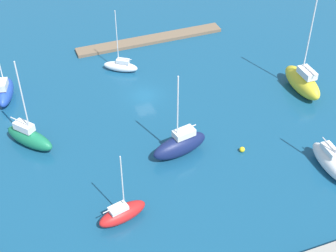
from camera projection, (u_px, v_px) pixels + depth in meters
water at (145, 96)px, 70.01m from camera, size 160.00×160.00×0.00m
pier_dock at (150, 40)px, 81.87m from camera, size 24.63×2.52×0.51m
sailboat_white_off_beacon at (121, 66)px, 74.44m from camera, size 5.25×4.27×9.87m
sailboat_yellow_by_breakwater at (302, 82)px, 69.74m from camera, size 2.69×8.00×15.36m
sailboat_red_far_south at (122, 213)px, 51.98m from camera, size 5.75×3.16×8.88m
sailboat_blue_lone_north at (5, 92)px, 68.50m from camera, size 3.46×6.48×11.85m
sailboat_navy_outer_mooring at (180, 145)px, 59.66m from camera, size 7.51×3.65×11.41m
sailboat_green_inner_mooring at (29, 137)px, 61.00m from camera, size 6.01×6.84×12.25m
sailboat_white_east_end at (331, 162)px, 57.63m from camera, size 2.20×7.06×10.19m
mooring_buoy_yellow at (242, 149)px, 60.67m from camera, size 0.68×0.68×0.68m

